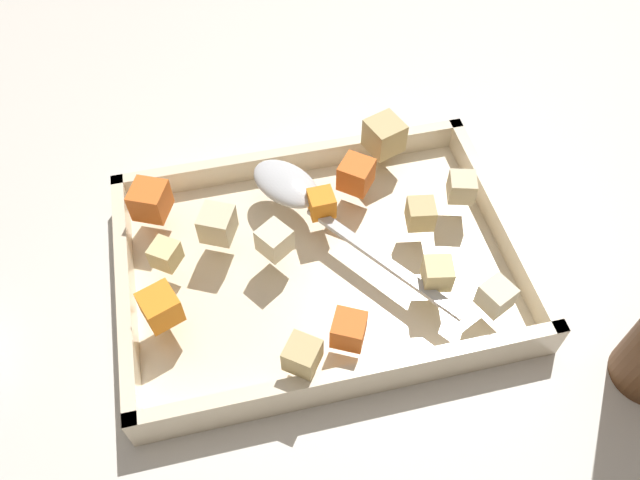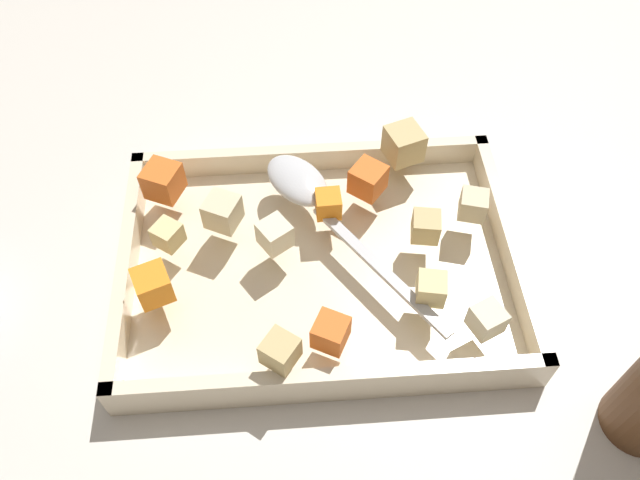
% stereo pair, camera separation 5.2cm
% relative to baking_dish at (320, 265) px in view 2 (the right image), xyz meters
% --- Properties ---
extents(ground_plane, '(4.00, 4.00, 0.00)m').
position_rel_baking_dish_xyz_m(ground_plane, '(0.02, -0.01, -0.01)').
color(ground_plane, beige).
extents(baking_dish, '(0.37, 0.26, 0.04)m').
position_rel_baking_dish_xyz_m(baking_dish, '(0.00, 0.00, 0.00)').
color(baking_dish, beige).
rests_on(baking_dish, ground_plane).
extents(carrot_chunk_far_right, '(0.02, 0.02, 0.02)m').
position_rel_baking_dish_xyz_m(carrot_chunk_far_right, '(-0.01, -0.04, 0.04)').
color(carrot_chunk_far_right, orange).
rests_on(carrot_chunk_far_right, baking_dish).
extents(carrot_chunk_center, '(0.04, 0.04, 0.03)m').
position_rel_baking_dish_xyz_m(carrot_chunk_center, '(-0.00, 0.10, 0.04)').
color(carrot_chunk_center, orange).
rests_on(carrot_chunk_center, baking_dish).
extents(carrot_chunk_rim_edge, '(0.04, 0.04, 0.03)m').
position_rel_baking_dish_xyz_m(carrot_chunk_rim_edge, '(0.15, -0.08, 0.05)').
color(carrot_chunk_rim_edge, orange).
rests_on(carrot_chunk_rim_edge, baking_dish).
extents(carrot_chunk_heap_top, '(0.04, 0.04, 0.03)m').
position_rel_baking_dish_xyz_m(carrot_chunk_heap_top, '(-0.05, -0.07, 0.05)').
color(carrot_chunk_heap_top, orange).
rests_on(carrot_chunk_heap_top, baking_dish).
extents(carrot_chunk_back_center, '(0.04, 0.04, 0.03)m').
position_rel_baking_dish_xyz_m(carrot_chunk_back_center, '(0.15, 0.04, 0.04)').
color(carrot_chunk_back_center, orange).
rests_on(carrot_chunk_back_center, baking_dish).
extents(potato_chunk_heap_side, '(0.03, 0.03, 0.02)m').
position_rel_baking_dish_xyz_m(potato_chunk_heap_side, '(-0.13, 0.09, 0.04)').
color(potato_chunk_heap_side, beige).
rests_on(potato_chunk_heap_side, baking_dish).
extents(potato_chunk_under_handle, '(0.04, 0.04, 0.03)m').
position_rel_baking_dish_xyz_m(potato_chunk_under_handle, '(0.04, 0.11, 0.04)').
color(potato_chunk_under_handle, tan).
rests_on(potato_chunk_under_handle, baking_dish).
extents(potato_chunk_far_left, '(0.04, 0.04, 0.03)m').
position_rel_baking_dish_xyz_m(potato_chunk_far_left, '(0.09, -0.04, 0.04)').
color(potato_chunk_far_left, beige).
rests_on(potato_chunk_far_left, baking_dish).
extents(potato_chunk_near_right, '(0.03, 0.03, 0.02)m').
position_rel_baking_dish_xyz_m(potato_chunk_near_right, '(-0.10, -0.01, 0.04)').
color(potato_chunk_near_right, tan).
rests_on(potato_chunk_near_right, baking_dish).
extents(potato_chunk_mid_right, '(0.04, 0.04, 0.03)m').
position_rel_baking_dish_xyz_m(potato_chunk_mid_right, '(0.04, -0.01, 0.04)').
color(potato_chunk_mid_right, beige).
rests_on(potato_chunk_mid_right, baking_dish).
extents(potato_chunk_corner_ne, '(0.03, 0.03, 0.02)m').
position_rel_baking_dish_xyz_m(potato_chunk_corner_ne, '(-0.15, -0.03, 0.04)').
color(potato_chunk_corner_ne, beige).
rests_on(potato_chunk_corner_ne, baking_dish).
extents(potato_chunk_near_left, '(0.03, 0.03, 0.02)m').
position_rel_baking_dish_xyz_m(potato_chunk_near_left, '(0.14, -0.02, 0.04)').
color(potato_chunk_near_left, '#E0CC89').
rests_on(potato_chunk_near_left, baking_dish).
extents(potato_chunk_mid_left, '(0.03, 0.03, 0.02)m').
position_rel_baking_dish_xyz_m(potato_chunk_mid_left, '(-0.09, 0.06, 0.04)').
color(potato_chunk_mid_left, '#E0CC89').
rests_on(potato_chunk_mid_left, baking_dish).
extents(potato_chunk_near_spoon, '(0.04, 0.04, 0.03)m').
position_rel_baking_dish_xyz_m(potato_chunk_near_spoon, '(-0.09, -0.11, 0.05)').
color(potato_chunk_near_spoon, tan).
rests_on(potato_chunk_near_spoon, baking_dish).
extents(serving_spoon, '(0.17, 0.22, 0.02)m').
position_rel_baking_dish_xyz_m(serving_spoon, '(0.01, -0.06, 0.04)').
color(serving_spoon, silver).
rests_on(serving_spoon, baking_dish).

